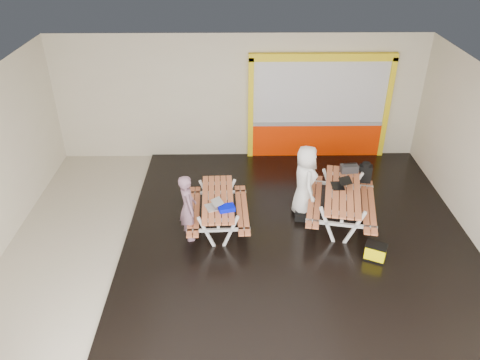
{
  "coord_description": "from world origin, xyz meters",
  "views": [
    {
      "loc": [
        -0.11,
        -8.13,
        6.35
      ],
      "look_at": [
        0.0,
        0.9,
        1.0
      ],
      "focal_mm": 35.18,
      "sensor_mm": 36.0,
      "label": 1
    }
  ],
  "objects_px": {
    "laptop_right": "(340,184)",
    "fluke_bag": "(375,252)",
    "picnic_table_right": "(342,197)",
    "dark_case": "(305,215)",
    "person_right": "(305,181)",
    "blue_pouch": "(227,208)",
    "backpack": "(365,172)",
    "picnic_table_left": "(218,205)",
    "toolbox": "(349,168)",
    "person_left": "(188,207)",
    "laptop_left": "(213,205)"
  },
  "relations": [
    {
      "from": "blue_pouch",
      "to": "picnic_table_right",
      "type": "bearing_deg",
      "value": 13.84
    },
    {
      "from": "person_left",
      "to": "laptop_left",
      "type": "relative_size",
      "value": 3.47
    },
    {
      "from": "picnic_table_left",
      "to": "fluke_bag",
      "type": "relative_size",
      "value": 4.0
    },
    {
      "from": "toolbox",
      "to": "picnic_table_left",
      "type": "bearing_deg",
      "value": -162.56
    },
    {
      "from": "dark_case",
      "to": "fluke_bag",
      "type": "bearing_deg",
      "value": -50.33
    },
    {
      "from": "laptop_left",
      "to": "dark_case",
      "type": "xyz_separation_m",
      "value": [
        2.08,
        0.62,
        -0.69
      ]
    },
    {
      "from": "laptop_right",
      "to": "fluke_bag",
      "type": "height_order",
      "value": "laptop_right"
    },
    {
      "from": "blue_pouch",
      "to": "backpack",
      "type": "xyz_separation_m",
      "value": [
        3.3,
        1.53,
        -0.04
      ]
    },
    {
      "from": "picnic_table_left",
      "to": "dark_case",
      "type": "distance_m",
      "value": 2.07
    },
    {
      "from": "picnic_table_left",
      "to": "toolbox",
      "type": "distance_m",
      "value": 3.24
    },
    {
      "from": "toolbox",
      "to": "laptop_right",
      "type": "bearing_deg",
      "value": -117.18
    },
    {
      "from": "laptop_left",
      "to": "backpack",
      "type": "xyz_separation_m",
      "value": [
        3.58,
        1.43,
        -0.04
      ]
    },
    {
      "from": "backpack",
      "to": "dark_case",
      "type": "distance_m",
      "value": 1.82
    },
    {
      "from": "blue_pouch",
      "to": "dark_case",
      "type": "relative_size",
      "value": 0.68
    },
    {
      "from": "blue_pouch",
      "to": "backpack",
      "type": "relative_size",
      "value": 0.65
    },
    {
      "from": "toolbox",
      "to": "backpack",
      "type": "xyz_separation_m",
      "value": [
        0.42,
        0.1,
        -0.17
      ]
    },
    {
      "from": "backpack",
      "to": "dark_case",
      "type": "height_order",
      "value": "backpack"
    },
    {
      "from": "picnic_table_right",
      "to": "blue_pouch",
      "type": "relative_size",
      "value": 7.39
    },
    {
      "from": "picnic_table_right",
      "to": "laptop_right",
      "type": "relative_size",
      "value": 5.78
    },
    {
      "from": "picnic_table_right",
      "to": "dark_case",
      "type": "distance_m",
      "value": 0.94
    },
    {
      "from": "picnic_table_right",
      "to": "picnic_table_left",
      "type": "bearing_deg",
      "value": -176.46
    },
    {
      "from": "laptop_right",
      "to": "fluke_bag",
      "type": "xyz_separation_m",
      "value": [
        0.48,
        -1.54,
        -0.7
      ]
    },
    {
      "from": "person_right",
      "to": "fluke_bag",
      "type": "bearing_deg",
      "value": -150.13
    },
    {
      "from": "laptop_left",
      "to": "toolbox",
      "type": "distance_m",
      "value": 3.42
    },
    {
      "from": "toolbox",
      "to": "fluke_bag",
      "type": "bearing_deg",
      "value": -85.97
    },
    {
      "from": "person_left",
      "to": "backpack",
      "type": "xyz_separation_m",
      "value": [
        4.11,
        1.48,
        -0.02
      ]
    },
    {
      "from": "person_right",
      "to": "dark_case",
      "type": "height_order",
      "value": "person_right"
    },
    {
      "from": "picnic_table_right",
      "to": "person_right",
      "type": "bearing_deg",
      "value": 158.51
    },
    {
      "from": "person_left",
      "to": "laptop_left",
      "type": "height_order",
      "value": "person_left"
    },
    {
      "from": "backpack",
      "to": "fluke_bag",
      "type": "bearing_deg",
      "value": -96.76
    },
    {
      "from": "picnic_table_left",
      "to": "fluke_bag",
      "type": "distance_m",
      "value": 3.47
    },
    {
      "from": "laptop_right",
      "to": "fluke_bag",
      "type": "relative_size",
      "value": 0.84
    },
    {
      "from": "person_left",
      "to": "fluke_bag",
      "type": "xyz_separation_m",
      "value": [
        3.84,
        -0.8,
        -0.59
      ]
    },
    {
      "from": "laptop_left",
      "to": "person_right",
      "type": "bearing_deg",
      "value": 22.63
    },
    {
      "from": "blue_pouch",
      "to": "toolbox",
      "type": "bearing_deg",
      "value": 26.43
    },
    {
      "from": "laptop_right",
      "to": "picnic_table_right",
      "type": "bearing_deg",
      "value": -77.6
    },
    {
      "from": "backpack",
      "to": "fluke_bag",
      "type": "distance_m",
      "value": 2.37
    },
    {
      "from": "picnic_table_left",
      "to": "laptop_right",
      "type": "bearing_deg",
      "value": 6.69
    },
    {
      "from": "person_right",
      "to": "laptop_right",
      "type": "relative_size",
      "value": 4.12
    },
    {
      "from": "backpack",
      "to": "fluke_bag",
      "type": "height_order",
      "value": "backpack"
    },
    {
      "from": "picnic_table_right",
      "to": "fluke_bag",
      "type": "relative_size",
      "value": 4.85
    },
    {
      "from": "fluke_bag",
      "to": "laptop_left",
      "type": "bearing_deg",
      "value": 165.55
    },
    {
      "from": "fluke_bag",
      "to": "picnic_table_right",
      "type": "bearing_deg",
      "value": 108.0
    },
    {
      "from": "toolbox",
      "to": "person_right",
      "type": "bearing_deg",
      "value": -156.64
    },
    {
      "from": "blue_pouch",
      "to": "backpack",
      "type": "distance_m",
      "value": 3.63
    },
    {
      "from": "person_left",
      "to": "laptop_right",
      "type": "bearing_deg",
      "value": -94.77
    },
    {
      "from": "person_right",
      "to": "laptop_right",
      "type": "bearing_deg",
      "value": -108.71
    },
    {
      "from": "picnic_table_left",
      "to": "laptop_left",
      "type": "xyz_separation_m",
      "value": [
        -0.08,
        -0.37,
        0.23
      ]
    },
    {
      "from": "blue_pouch",
      "to": "person_right",
      "type": "bearing_deg",
      "value": 28.27
    },
    {
      "from": "dark_case",
      "to": "picnic_table_right",
      "type": "bearing_deg",
      "value": -6.4
    }
  ]
}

